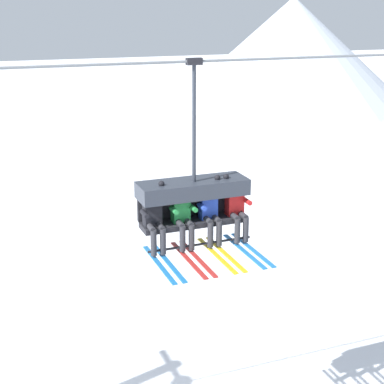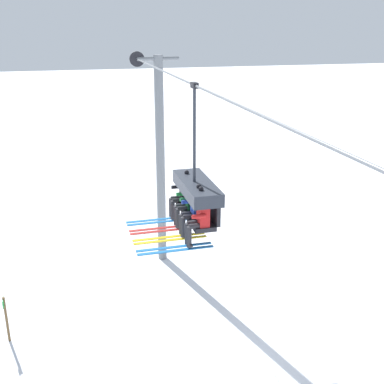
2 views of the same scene
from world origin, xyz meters
name	(u,v)px [view 1 (image 1 of 2)]	position (x,y,z in m)	size (l,w,h in m)	color
mountain_peak_central	(292,52)	(26.56, 40.42, 5.08)	(23.00, 23.00, 10.16)	silver
lift_cable	(166,62)	(-0.12, -0.80, 8.35)	(17.54, 0.05, 0.05)	slate
chairlift_chair	(193,194)	(0.40, -0.73, 5.91)	(2.07, 0.74, 3.39)	#232328
skier_black	(154,218)	(-0.43, -0.94, 5.61)	(0.48, 1.70, 1.34)	black
skier_green	(183,216)	(0.12, -0.95, 5.59)	(0.46, 1.70, 1.23)	#23843D
skier_blue	(211,211)	(0.68, -0.94, 5.61)	(0.48, 1.70, 1.34)	#2847B7
skier_red	(237,207)	(1.22, -0.94, 5.61)	(0.48, 1.70, 1.34)	red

